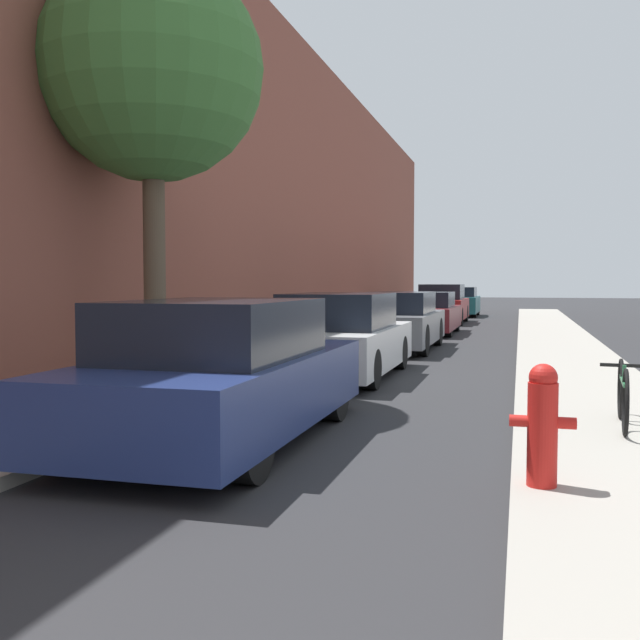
% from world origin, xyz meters
% --- Properties ---
extents(ground_plane, '(120.00, 120.00, 0.00)m').
position_xyz_m(ground_plane, '(0.00, 16.00, 0.00)').
color(ground_plane, '#28282B').
extents(sidewalk_left, '(2.00, 52.00, 0.12)m').
position_xyz_m(sidewalk_left, '(-2.90, 16.00, 0.06)').
color(sidewalk_left, '#9E998E').
rests_on(sidewalk_left, ground).
extents(sidewalk_right, '(2.00, 52.00, 0.12)m').
position_xyz_m(sidewalk_right, '(2.90, 16.00, 0.06)').
color(sidewalk_right, '#9E998E').
rests_on(sidewalk_right, ground).
extents(building_facade_left, '(0.70, 52.00, 8.30)m').
position_xyz_m(building_facade_left, '(-4.25, 16.00, 4.15)').
color(building_facade_left, brown).
rests_on(building_facade_left, ground).
extents(parked_car_navy, '(1.84, 4.44, 1.45)m').
position_xyz_m(parked_car_navy, '(-0.95, 7.57, 0.69)').
color(parked_car_navy, black).
rests_on(parked_car_navy, ground).
extents(parked_car_white, '(1.78, 4.31, 1.43)m').
position_xyz_m(parked_car_white, '(-0.98, 12.76, 0.67)').
color(parked_car_white, black).
rests_on(parked_car_white, ground).
extents(parked_car_grey, '(1.70, 4.54, 1.38)m').
position_xyz_m(parked_car_grey, '(-0.82, 17.91, 0.66)').
color(parked_car_grey, black).
rests_on(parked_car_grey, ground).
extents(parked_car_maroon, '(1.89, 4.24, 1.30)m').
position_xyz_m(parked_car_maroon, '(-0.89, 23.36, 0.63)').
color(parked_car_maroon, black).
rests_on(parked_car_maroon, ground).
extents(parked_car_red, '(1.77, 4.39, 1.51)m').
position_xyz_m(parked_car_red, '(-0.97, 29.31, 0.71)').
color(parked_car_red, black).
rests_on(parked_car_red, ground).
extents(parked_car_teal, '(1.88, 3.93, 1.36)m').
position_xyz_m(parked_car_teal, '(-0.87, 35.13, 0.66)').
color(parked_car_teal, black).
rests_on(parked_car_teal, ground).
extents(street_tree_near, '(3.02, 3.02, 5.88)m').
position_xyz_m(street_tree_near, '(-2.89, 9.82, 4.46)').
color(street_tree_near, brown).
rests_on(street_tree_near, sidewalk_left).
extents(fire_hydrant, '(0.48, 0.22, 0.91)m').
position_xyz_m(fire_hydrant, '(2.12, 6.36, 0.59)').
color(fire_hydrant, red).
rests_on(fire_hydrant, sidewalk_right).
extents(bicycle, '(0.44, 1.63, 0.66)m').
position_xyz_m(bicycle, '(2.99, 8.86, 0.46)').
color(bicycle, black).
rests_on(bicycle, sidewalk_right).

